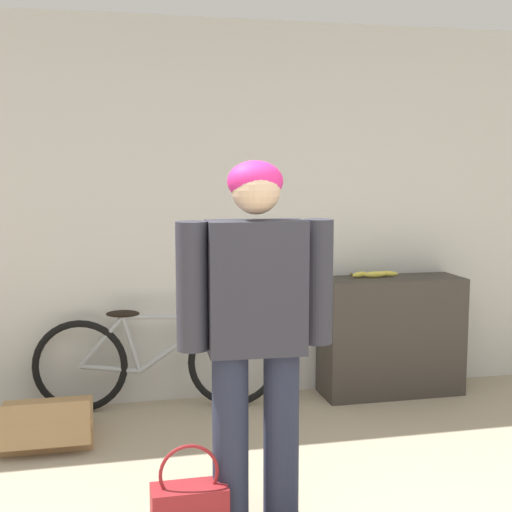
# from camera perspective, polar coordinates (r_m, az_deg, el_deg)

# --- Properties ---
(wall_back) EXTENTS (8.00, 0.07, 2.60)m
(wall_back) POSITION_cam_1_polar(r_m,az_deg,el_deg) (4.95, -2.14, 3.51)
(wall_back) COLOR silver
(wall_back) RESTS_ON ground_plane
(side_shelf) EXTENTS (1.00, 0.37, 0.84)m
(side_shelf) POSITION_cam_1_polar(r_m,az_deg,el_deg) (5.19, 10.75, -6.30)
(side_shelf) COLOR #38332D
(side_shelf) RESTS_ON ground_plane
(person) EXTENTS (0.71, 0.25, 1.64)m
(person) POSITION_cam_1_polar(r_m,az_deg,el_deg) (3.18, -0.00, -5.08)
(person) COLOR #23283D
(person) RESTS_ON ground_plane
(bicycle) EXTENTS (1.63, 0.46, 0.69)m
(bicycle) POSITION_cam_1_polar(r_m,az_deg,el_deg) (4.83, -7.88, -8.27)
(bicycle) COLOR black
(bicycle) RESTS_ON ground_plane
(banana) EXTENTS (0.36, 0.10, 0.04)m
(banana) POSITION_cam_1_polar(r_m,az_deg,el_deg) (5.11, 9.37, -1.45)
(banana) COLOR #EAD64C
(banana) RESTS_ON side_shelf
(handbag) EXTENTS (0.33, 0.16, 0.41)m
(handbag) POSITION_cam_1_polar(r_m,az_deg,el_deg) (3.34, -5.35, -19.36)
(handbag) COLOR maroon
(handbag) RESTS_ON ground_plane
(cardboard_box) EXTENTS (0.54, 0.56, 0.27)m
(cardboard_box) POSITION_cam_1_polar(r_m,az_deg,el_deg) (4.53, -16.40, -12.81)
(cardboard_box) COLOR #A87F51
(cardboard_box) RESTS_ON ground_plane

